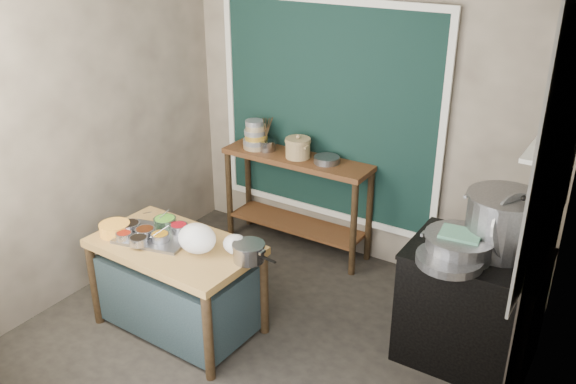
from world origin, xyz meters
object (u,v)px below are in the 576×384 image
Objects in this scene: prep_table at (178,286)px; stock_pot at (503,223)px; stove_block at (470,308)px; steamer at (459,246)px; yellow_basin at (115,229)px; condiment_tray at (155,236)px; saucepan at (249,252)px; back_counter at (297,203)px; ceramic_crock at (298,149)px; utensil_cup at (267,145)px.

stock_pot is (2.11, 0.96, 0.71)m from prep_table.
steamer reaches higher than stove_block.
stove_block reaches higher than yellow_basin.
condiment_tray is 2.34× the size of yellow_basin.
saucepan is at bearing 11.40° from prep_table.
back_counter is 1.64m from condiment_tray.
ceramic_crock reaches higher than steamer.
yellow_basin is (-0.58, -1.71, 0.32)m from back_counter.
prep_table is 1.59m from back_counter.
stove_block is 0.56m from steamer.
yellow_basin is 1.11m from saucepan.
saucepan reaches higher than yellow_basin.
back_counter is at bearing 140.75° from ceramic_crock.
steamer is (-0.21, -0.23, -0.13)m from stock_pot.
stock_pot is at bearing -17.27° from back_counter.
back_counter is at bearing 88.35° from prep_table.
prep_table is 2.31× the size of condiment_tray.
prep_table is 5.40× the size of yellow_basin.
stove_block reaches higher than prep_table.
prep_table is 0.65m from yellow_basin.
ceramic_crock is (0.02, -0.02, 0.56)m from back_counter.
saucepan is 0.45× the size of stock_pot.
utensil_cup is 2.41m from stock_pot.
utensil_cup is at bearing -177.89° from back_counter.
ceramic_crock is (0.30, 1.57, 0.27)m from condiment_tray.
stock_pot reaches higher than back_counter.
steamer is (1.29, 0.62, 0.14)m from saucepan.
ceramic_crock reaches higher than saucepan.
ceramic_crock reaches higher than stove_block.
yellow_basin reaches higher than prep_table.
stock_pot reaches higher than utensil_cup.
ceramic_crock is at bearing 159.20° from stove_block.
saucepan is 0.98× the size of ceramic_crock.
prep_table is 2.38× the size of stock_pot.
back_counter is 2.76× the size of stock_pot.
steamer is at bearing 22.91° from prep_table.
saucepan reaches higher than stove_block.
saucepan is at bearing -154.12° from steamer.
stock_pot reaches higher than prep_table.
saucepan is (-1.39, -0.75, 0.39)m from stove_block.
utensil_cup is (-2.23, 0.72, 0.58)m from stove_block.
ceramic_crock is 1.97m from steamer.
saucepan is at bearing -71.41° from ceramic_crock.
yellow_basin is 2.53m from steamer.
stove_block is 2.37m from condiment_tray.
stock_pot is (0.11, 0.11, 0.66)m from stove_block.
condiment_tray is 1.13× the size of steamer.
prep_table is at bearing -162.26° from saucepan.
condiment_tray is at bearing -160.49° from steamer.
stove_block is 5.38× the size of utensil_cup.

